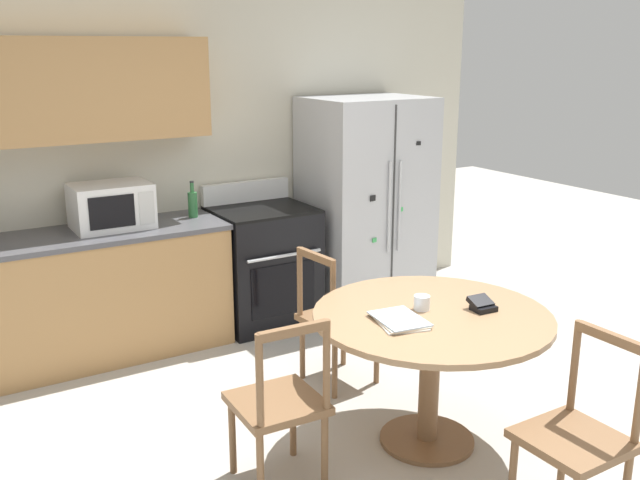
{
  "coord_description": "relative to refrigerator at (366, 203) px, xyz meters",
  "views": [
    {
      "loc": [
        -2.04,
        -2.51,
        2.12
      ],
      "look_at": [
        0.19,
        1.15,
        0.95
      ],
      "focal_mm": 40.0,
      "sensor_mm": 36.0,
      "label": 1
    }
  ],
  "objects": [
    {
      "name": "dining_chair_far",
      "position": [
        -1.02,
        -1.14,
        -0.43
      ],
      "size": [
        0.46,
        0.46,
        0.9
      ],
      "rotation": [
        0.0,
        0.0,
        4.81
      ],
      "color": "brown",
      "rests_on": "ground_plane"
    },
    {
      "name": "mail_stack",
      "position": [
        -1.2,
        -2.03,
        -0.09
      ],
      "size": [
        0.3,
        0.35,
        0.02
      ],
      "color": "white",
      "rests_on": "dining_table"
    },
    {
      "name": "oven_range",
      "position": [
        -0.93,
        0.06,
        -0.39
      ],
      "size": [
        0.74,
        0.68,
        1.08
      ],
      "color": "black",
      "rests_on": "ground_plane"
    },
    {
      "name": "counter_bottle",
      "position": [
        -1.45,
        0.13,
        0.14
      ],
      "size": [
        0.07,
        0.07,
        0.27
      ],
      "color": "#2D6B38",
      "rests_on": "kitchen_counter"
    },
    {
      "name": "refrigerator",
      "position": [
        0.0,
        0.0,
        0.0
      ],
      "size": [
        0.95,
        0.78,
        1.73
      ],
      "color": "#B2B5BA",
      "rests_on": "ground_plane"
    },
    {
      "name": "wallet",
      "position": [
        -0.72,
        -2.12,
        -0.08
      ],
      "size": [
        0.13,
        0.14,
        0.07
      ],
      "color": "black",
      "rests_on": "dining_table"
    },
    {
      "name": "back_wall",
      "position": [
        -1.58,
        0.38,
        0.58
      ],
      "size": [
        5.2,
        0.44,
        2.6
      ],
      "color": "beige",
      "rests_on": "ground_plane"
    },
    {
      "name": "kitchen_counter",
      "position": [
        -2.39,
        0.08,
        -0.41
      ],
      "size": [
        2.18,
        0.64,
        0.9
      ],
      "color": "#AD7F4C",
      "rests_on": "ground_plane"
    },
    {
      "name": "microwave",
      "position": [
        -2.05,
        0.12,
        0.19
      ],
      "size": [
        0.52,
        0.39,
        0.31
      ],
      "color": "white",
      "rests_on": "kitchen_counter"
    },
    {
      "name": "candle_glass",
      "position": [
        -0.99,
        -1.95,
        -0.07
      ],
      "size": [
        0.09,
        0.09,
        0.08
      ],
      "color": "silver",
      "rests_on": "dining_table"
    },
    {
      "name": "ground_plane",
      "position": [
        -1.27,
        -2.21,
        -0.86
      ],
      "size": [
        14.0,
        14.0,
        0.0
      ],
      "primitive_type": "plane",
      "color": "#B2ADA3"
    },
    {
      "name": "dining_table",
      "position": [
        -0.98,
        -2.02,
        -0.24
      ],
      "size": [
        1.27,
        1.27,
        0.76
      ],
      "color": "#997551",
      "rests_on": "ground_plane"
    },
    {
      "name": "dining_chair_near",
      "position": [
        -0.86,
        -2.9,
        -0.43
      ],
      "size": [
        0.42,
        0.42,
        0.9
      ],
      "rotation": [
        0.0,
        0.0,
        1.58
      ],
      "color": "brown",
      "rests_on": "ground_plane"
    },
    {
      "name": "dining_chair_left",
      "position": [
        -1.85,
        -1.94,
        -0.43
      ],
      "size": [
        0.44,
        0.44,
        0.9
      ],
      "rotation": [
        0.0,
        0.0,
        6.24
      ],
      "color": "brown",
      "rests_on": "ground_plane"
    }
  ]
}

